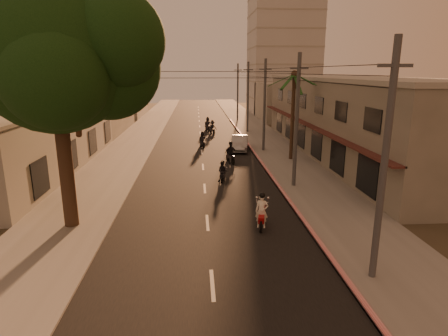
{
  "coord_description": "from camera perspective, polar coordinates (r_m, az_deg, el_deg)",
  "views": [
    {
      "loc": [
        -0.49,
        -16.53,
        7.81
      ],
      "look_at": [
        1.15,
        5.51,
        2.09
      ],
      "focal_mm": 30.0,
      "sensor_mm": 36.0,
      "label": 1
    }
  ],
  "objects": [
    {
      "name": "curb_stripe",
      "position": [
        32.93,
        5.65,
        0.91
      ],
      "size": [
        0.2,
        60.0,
        0.2
      ],
      "primitive_type": "cube",
      "color": "red",
      "rests_on": "ground"
    },
    {
      "name": "filler_left_near",
      "position": [
        52.6,
        -19.28,
        7.6
      ],
      "size": [
        8.0,
        14.0,
        4.4
      ],
      "primitive_type": "cube",
      "color": "gray",
      "rests_on": "ground"
    },
    {
      "name": "scooter_far_c",
      "position": [
        50.64,
        -2.51,
        6.62
      ],
      "size": [
        1.15,
        1.9,
        1.9
      ],
      "rotation": [
        0.0,
        0.0,
        0.25
      ],
      "color": "black",
      "rests_on": "ground"
    },
    {
      "name": "left_building",
      "position": [
        33.78,
        -27.8,
        3.97
      ],
      "size": [
        8.2,
        24.2,
        5.2
      ],
      "color": "gray",
      "rests_on": "ground"
    },
    {
      "name": "shophouse_row",
      "position": [
        37.66,
        18.5,
        7.44
      ],
      "size": [
        8.8,
        34.2,
        7.3
      ],
      "color": "gray",
      "rests_on": "ground"
    },
    {
      "name": "sidewalk_right",
      "position": [
        38.18,
        7.93,
        2.67
      ],
      "size": [
        5.0,
        140.0,
        0.12
      ],
      "primitive_type": "cube",
      "color": "slate",
      "rests_on": "ground"
    },
    {
      "name": "scooter_mid_a",
      "position": [
        27.17,
        -0.18,
        -0.6
      ],
      "size": [
        0.95,
        1.6,
        1.58
      ],
      "rotation": [
        0.0,
        0.0,
        -0.2
      ],
      "color": "black",
      "rests_on": "ground"
    },
    {
      "name": "filler_left_far",
      "position": [
        69.98,
        -15.64,
        10.47
      ],
      "size": [
        8.0,
        14.0,
        7.0
      ],
      "primitive_type": "cube",
      "color": "gray",
      "rests_on": "ground"
    },
    {
      "name": "filler_right",
      "position": [
        63.39,
        9.12,
        9.99
      ],
      "size": [
        8.0,
        14.0,
        6.0
      ],
      "primitive_type": "cube",
      "color": "gray",
      "rests_on": "ground"
    },
    {
      "name": "sidewalk_left",
      "position": [
        37.99,
        -14.8,
        2.26
      ],
      "size": [
        5.0,
        140.0,
        0.12
      ],
      "primitive_type": "cube",
      "color": "slate",
      "rests_on": "ground"
    },
    {
      "name": "road",
      "position": [
        37.35,
        -3.41,
        2.44
      ],
      "size": [
        10.0,
        140.0,
        0.02
      ],
      "primitive_type": "cube",
      "color": "black",
      "rests_on": "ground"
    },
    {
      "name": "scooter_mid_b",
      "position": [
        32.59,
        1.01,
        2.25
      ],
      "size": [
        1.3,
        1.94,
        1.95
      ],
      "rotation": [
        0.0,
        0.0,
        0.26
      ],
      "color": "black",
      "rests_on": "ground"
    },
    {
      "name": "scooter_far_a",
      "position": [
        39.49,
        -3.32,
        4.25
      ],
      "size": [
        1.02,
        1.74,
        1.73
      ],
      "rotation": [
        0.0,
        0.0,
        0.22
      ],
      "color": "black",
      "rests_on": "ground"
    },
    {
      "name": "palm_tree",
      "position": [
        33.62,
        10.66,
        13.15
      ],
      "size": [
        5.0,
        5.0,
        8.2
      ],
      "color": "black",
      "rests_on": "ground"
    },
    {
      "name": "parked_car",
      "position": [
        38.02,
        2.4,
        3.8
      ],
      "size": [
        2.97,
        5.03,
        1.5
      ],
      "primitive_type": "imported",
      "rotation": [
        0.0,
        0.0,
        -0.16
      ],
      "color": "#96989D",
      "rests_on": "ground"
    },
    {
      "name": "scooter_far_b",
      "position": [
        48.01,
        -1.78,
        6.16
      ],
      "size": [
        1.43,
        1.79,
        1.8
      ],
      "rotation": [
        0.0,
        0.0,
        0.27
      ],
      "color": "black",
      "rests_on": "ground"
    },
    {
      "name": "scooter_red",
      "position": [
        19.32,
        5.78,
        -6.68
      ],
      "size": [
        0.92,
        1.92,
        1.92
      ],
      "rotation": [
        0.0,
        0.0,
        -0.21
      ],
      "color": "black",
      "rests_on": "ground"
    },
    {
      "name": "utility_poles",
      "position": [
        37.16,
        6.28,
        12.47
      ],
      "size": [
        1.2,
        48.26,
        9.0
      ],
      "color": "#38383A",
      "rests_on": "ground"
    },
    {
      "name": "ground",
      "position": [
        18.29,
        -2.35,
        -10.78
      ],
      "size": [
        160.0,
        160.0,
        0.0
      ],
      "primitive_type": "plane",
      "color": "#383023",
      "rests_on": "ground"
    },
    {
      "name": "distant_tower",
      "position": [
        74.63,
        9.03,
        19.11
      ],
      "size": [
        12.1,
        12.1,
        28.0
      ],
      "color": "#B7B5B2",
      "rests_on": "ground"
    },
    {
      "name": "broadleaf_tree",
      "position": [
        19.66,
        -23.26,
        15.33
      ],
      "size": [
        9.6,
        8.7,
        12.1
      ],
      "color": "black",
      "rests_on": "ground"
    }
  ]
}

